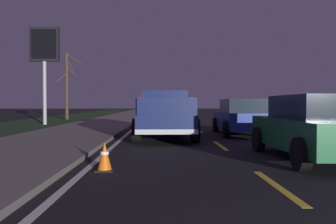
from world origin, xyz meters
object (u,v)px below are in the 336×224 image
at_px(sedan_green, 315,127).
at_px(bare_tree_far, 67,84).
at_px(traffic_cone_near, 105,157).
at_px(gas_price_sign, 44,52).
at_px(sedan_blue, 242,117).
at_px(pickup_truck, 165,114).

relative_size(sedan_green, bare_tree_far, 0.77).
xyz_separation_m(sedan_green, traffic_cone_near, (-1.29, 4.77, -0.50)).
bearing_deg(traffic_cone_near, gas_price_sign, 22.22).
bearing_deg(gas_price_sign, sedan_blue, -124.58).
height_order(pickup_truck, sedan_blue, pickup_truck).
xyz_separation_m(pickup_truck, gas_price_sign, (8.67, 7.67, 3.77)).
relative_size(gas_price_sign, traffic_cone_near, 10.81).
bearing_deg(pickup_truck, sedan_green, -148.59).
xyz_separation_m(sedan_blue, gas_price_sign, (7.60, 11.02, 3.89)).
bearing_deg(sedan_blue, pickup_truck, 107.74).
xyz_separation_m(sedan_green, sedan_blue, (6.84, 0.18, 0.00)).
relative_size(pickup_truck, bare_tree_far, 0.95).
height_order(gas_price_sign, bare_tree_far, gas_price_sign).
relative_size(sedan_green, traffic_cone_near, 7.60).
distance_m(pickup_truck, sedan_green, 6.76).
bearing_deg(traffic_cone_near, bare_tree_far, 16.78).
bearing_deg(traffic_cone_near, pickup_truck, -10.04).
relative_size(gas_price_sign, bare_tree_far, 1.10).
distance_m(bare_tree_far, traffic_cone_near, 24.47).
height_order(sedan_green, traffic_cone_near, sedan_green).
bearing_deg(sedan_blue, traffic_cone_near, 150.51).
xyz_separation_m(pickup_truck, sedan_green, (-5.77, -3.52, -0.13)).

